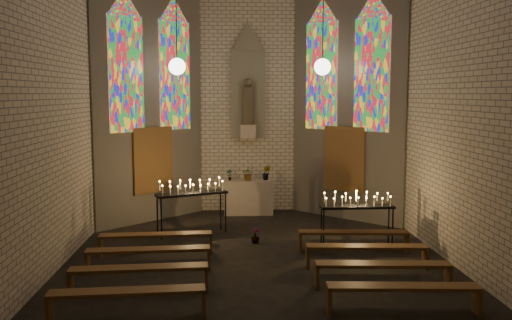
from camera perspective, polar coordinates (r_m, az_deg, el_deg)
The scene contains 17 objects.
floor at distance 11.49m, azimuth 0.29°, elevation -11.08°, with size 12.00×12.00×0.00m, color black.
room at distance 14.32m, azimuth -0.46°, elevation 7.51°, with size 8.22×12.43×7.00m.
altar at distance 16.66m, azimuth -0.76°, elevation -3.72°, with size 1.40×0.60×1.00m, color beige.
flower_vase_left at distance 16.48m, azimuth -2.66°, elevation -1.50°, with size 0.18×0.12×0.33m, color #4C723F.
flower_vase_center at distance 16.46m, azimuth -0.76°, elevation -1.37°, with size 0.37×0.32×0.41m, color #4C723F.
flower_vase_right at distance 16.56m, azimuth 1.05°, elevation -1.28°, with size 0.24×0.19×0.43m, color #4C723F.
aisle_flower_pot at distance 13.51m, azimuth -0.07°, elevation -7.57°, with size 0.20×0.20×0.36m, color #4C723F.
votive_stand_left at distance 14.25m, azimuth -6.44°, elevation -2.98°, with size 1.81×1.09×1.31m.
votive_stand_right at distance 13.10m, azimuth 10.08°, elevation -4.23°, with size 1.67×0.41×1.23m.
pew_left_0 at distance 12.75m, azimuth -9.98°, elevation -7.63°, with size 2.44×0.49×0.47m.
pew_right_0 at distance 12.95m, azimuth 9.71°, elevation -7.39°, with size 2.44×0.49×0.47m.
pew_left_1 at distance 11.60m, azimuth -10.71°, elevation -9.08°, with size 2.44×0.49×0.47m.
pew_right_1 at distance 11.82m, azimuth 10.99°, elevation -8.78°, with size 2.44×0.49×0.47m.
pew_left_2 at distance 10.46m, azimuth -11.61°, elevation -10.85°, with size 2.44×0.49×0.47m.
pew_right_2 at distance 10.71m, azimuth 12.55°, elevation -10.46°, with size 2.44×0.49×0.47m.
pew_left_3 at distance 9.34m, azimuth -12.74°, elevation -13.05°, with size 2.44×0.49×0.47m.
pew_right_3 at distance 9.62m, azimuth 14.49°, elevation -12.51°, with size 2.44×0.49×0.47m.
Camera 1 is at (-0.61, -10.93, 3.50)m, focal length 40.00 mm.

